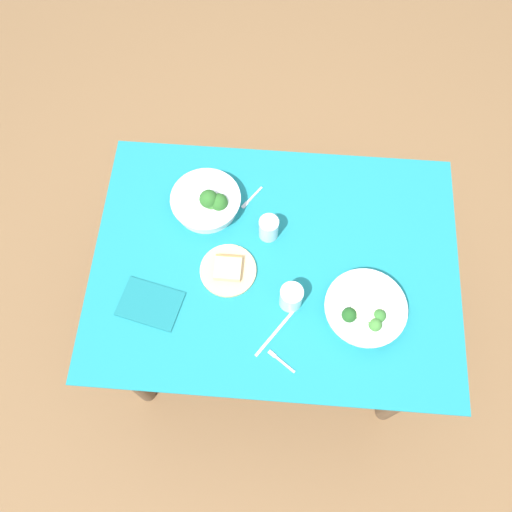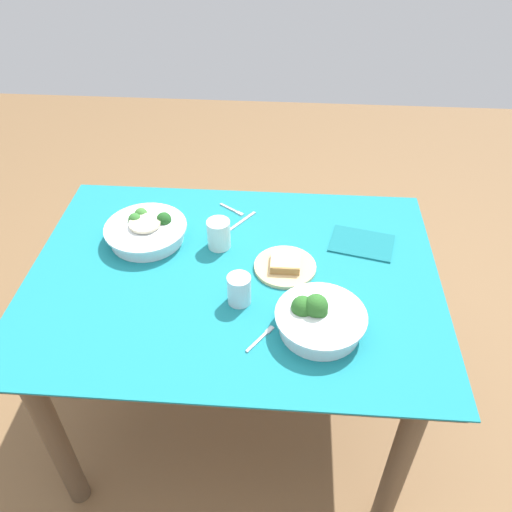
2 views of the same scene
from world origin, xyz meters
TOP-DOWN VIEW (x-y plane):
  - ground_plane at (0.00, 0.00)m, footprint 6.00×6.00m
  - dining_table at (0.00, 0.00)m, footprint 1.28×0.94m
  - broccoli_bowl_far at (-0.30, 0.16)m, footprint 0.27×0.27m
  - broccoli_bowl_near at (0.26, -0.20)m, footprint 0.25×0.25m
  - bread_side_plate at (0.16, 0.04)m, footprint 0.20×0.20m
  - water_glass_center at (-0.06, 0.14)m, footprint 0.08×0.08m
  - water_glass_side at (0.03, -0.11)m, footprint 0.07×0.07m
  - fork_by_far_bowl at (-0.04, 0.34)m, footprint 0.09×0.07m
  - fork_by_near_bowl at (0.10, -0.25)m, footprint 0.07×0.10m
  - table_knife_left at (-0.02, 0.25)m, footprint 0.13×0.18m
  - napkin_folded_upper at (0.41, 0.18)m, footprint 0.23×0.19m

SIDE VIEW (x-z plane):
  - ground_plane at x=0.00m, z-range 0.00..0.00m
  - dining_table at x=0.00m, z-range 0.26..1.03m
  - table_knife_left at x=-0.02m, z-range 0.77..0.78m
  - fork_by_far_bowl at x=-0.04m, z-range 0.77..0.78m
  - fork_by_near_bowl at x=0.10m, z-range 0.77..0.78m
  - napkin_folded_upper at x=0.41m, z-range 0.77..0.78m
  - bread_side_plate at x=0.16m, z-range 0.76..0.80m
  - broccoli_bowl_far at x=-0.30m, z-range 0.76..0.85m
  - broccoli_bowl_near at x=0.26m, z-range 0.75..0.87m
  - water_glass_side at x=0.03m, z-range 0.77..0.86m
  - water_glass_center at x=-0.06m, z-range 0.77..0.87m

